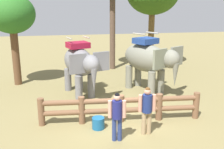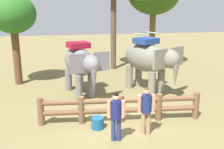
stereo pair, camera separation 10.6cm
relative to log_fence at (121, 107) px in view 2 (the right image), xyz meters
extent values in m
plane|color=olive|center=(0.00, 0.20, -0.60)|extent=(60.00, 60.00, 0.00)
cylinder|color=brown|center=(-2.95, 0.26, -0.08)|extent=(0.24, 0.24, 1.05)
cylinder|color=brown|center=(-1.48, 0.13, -0.08)|extent=(0.24, 0.24, 1.05)
cylinder|color=brown|center=(0.00, 0.00, -0.08)|extent=(0.24, 0.24, 1.05)
cylinder|color=brown|center=(1.48, -0.13, -0.08)|extent=(0.24, 0.24, 1.05)
cylinder|color=brown|center=(2.95, -0.26, -0.08)|extent=(0.24, 0.24, 1.05)
cylinder|color=brown|center=(0.00, 0.00, -0.15)|extent=(5.92, 0.71, 0.20)
cylinder|color=brown|center=(0.00, 0.00, 0.25)|extent=(5.92, 0.71, 0.20)
cylinder|color=slate|center=(-0.78, 2.93, -0.03)|extent=(0.35, 0.35, 1.15)
cylinder|color=slate|center=(-1.39, 2.75, -0.03)|extent=(0.35, 0.35, 1.15)
cylinder|color=slate|center=(-1.23, 4.42, -0.03)|extent=(0.35, 0.35, 1.15)
cylinder|color=slate|center=(-1.84, 4.24, -0.03)|extent=(0.35, 0.35, 1.15)
ellipsoid|color=slate|center=(-1.31, 3.58, 1.05)|extent=(1.85, 2.81, 1.34)
ellipsoid|color=slate|center=(-0.87, 2.12, 1.22)|extent=(0.95, 1.04, 0.82)
cube|color=slate|center=(-0.37, 2.38, 1.27)|extent=(0.77, 0.33, 0.86)
cube|color=slate|center=(-1.44, 2.06, 1.27)|extent=(0.77, 0.33, 0.86)
cone|color=slate|center=(-0.78, 1.83, 0.56)|extent=(0.31, 0.31, 1.06)
cube|color=maroon|center=(-1.31, 3.58, 1.86)|extent=(1.19, 1.11, 0.27)
cylinder|color=#A59E8C|center=(-0.89, 3.71, 2.21)|extent=(0.29, 0.76, 0.07)
cylinder|color=#A59E8C|center=(-1.73, 3.46, 2.21)|extent=(0.29, 0.76, 0.07)
cylinder|color=gray|center=(2.72, 2.89, 0.01)|extent=(0.36, 0.36, 1.21)
cylinder|color=gray|center=(2.13, 2.59, 0.01)|extent=(0.36, 0.36, 1.21)
cylinder|color=gray|center=(1.97, 4.35, 0.01)|extent=(0.36, 0.36, 1.21)
cylinder|color=gray|center=(1.38, 4.04, 0.01)|extent=(0.36, 0.36, 1.21)
ellipsoid|color=gray|center=(2.05, 3.47, 1.14)|extent=(2.33, 2.98, 1.42)
ellipsoid|color=gray|center=(2.79, 2.03, 1.32)|extent=(1.10, 1.16, 0.86)
cube|color=slate|center=(3.26, 2.40, 1.37)|extent=(0.77, 0.48, 0.91)
cube|color=gray|center=(2.21, 1.86, 1.37)|extent=(0.77, 0.48, 0.91)
cone|color=gray|center=(2.94, 1.75, 0.63)|extent=(0.32, 0.32, 1.11)
cube|color=navy|center=(2.05, 3.47, 1.99)|extent=(1.33, 1.28, 0.28)
cylinder|color=#A59E8C|center=(2.46, 3.68, 2.36)|extent=(0.44, 0.76, 0.07)
cylinder|color=#A59E8C|center=(1.64, 3.26, 2.36)|extent=(0.44, 0.76, 0.07)
cylinder|color=tan|center=(0.72, -1.16, -0.20)|extent=(0.16, 0.16, 0.81)
cylinder|color=tan|center=(0.54, -1.14, -0.20)|extent=(0.16, 0.16, 0.81)
cylinder|color=navy|center=(0.63, -1.15, 0.52)|extent=(0.36, 0.36, 0.62)
cylinder|color=tan|center=(0.86, -1.17, 0.54)|extent=(0.13, 0.13, 0.59)
cylinder|color=tan|center=(0.40, -1.12, 0.54)|extent=(0.13, 0.13, 0.59)
sphere|color=tan|center=(0.63, -1.15, 0.94)|extent=(0.22, 0.22, 0.22)
sphere|color=#593819|center=(0.63, -1.15, 1.01)|extent=(0.18, 0.18, 0.18)
cylinder|color=navy|center=(-0.38, -1.41, -0.21)|extent=(0.15, 0.15, 0.79)
cylinder|color=navy|center=(-0.55, -1.38, -0.21)|extent=(0.15, 0.15, 0.79)
cylinder|color=navy|center=(-0.46, -1.40, 0.49)|extent=(0.37, 0.37, 0.60)
cylinder|color=tan|center=(-0.24, -1.44, 0.51)|extent=(0.13, 0.13, 0.57)
cylinder|color=tan|center=(-0.69, -1.36, 0.51)|extent=(0.13, 0.13, 0.57)
sphere|color=tan|center=(-0.46, -1.40, 0.90)|extent=(0.22, 0.22, 0.22)
sphere|color=black|center=(-0.46, -1.40, 0.96)|extent=(0.17, 0.17, 0.17)
cylinder|color=brown|center=(-4.56, 5.88, 1.00)|extent=(0.40, 0.40, 3.20)
ellipsoid|color=#286520|center=(-4.56, 5.88, 3.27)|extent=(2.44, 2.44, 2.07)
cylinder|color=brown|center=(1.37, 8.48, 2.02)|extent=(0.37, 0.37, 5.25)
cylinder|color=brown|center=(4.23, 8.79, 1.49)|extent=(0.42, 0.42, 4.18)
cylinder|color=#19598C|center=(-0.94, -0.42, -0.39)|extent=(0.45, 0.45, 0.42)
camera|label=1|loc=(-2.14, -9.03, 3.74)|focal=42.10mm
camera|label=2|loc=(-2.04, -9.05, 3.74)|focal=42.10mm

